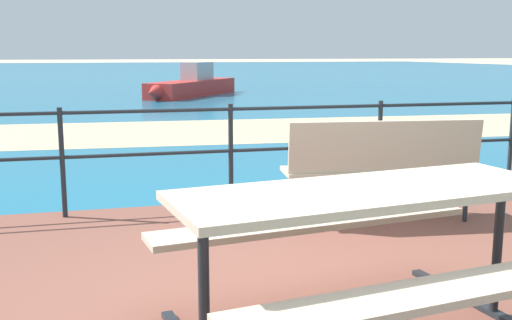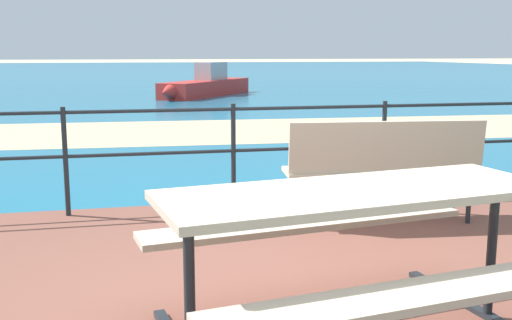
# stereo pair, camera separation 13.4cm
# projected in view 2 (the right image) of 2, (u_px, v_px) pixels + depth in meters

# --- Properties ---
(patio_paving) EXTENTS (6.40, 5.20, 0.06)m
(patio_paving) POSITION_uv_depth(u_px,v_px,m) (313.00, 318.00, 3.36)
(patio_paving) COLOR brown
(patio_paving) RESTS_ON ground
(sea_water) EXTENTS (90.00, 90.00, 0.01)m
(sea_water) POSITION_uv_depth(u_px,v_px,m) (135.00, 74.00, 41.82)
(sea_water) COLOR #196B8E
(sea_water) RESTS_ON ground
(beach_strip) EXTENTS (54.11, 6.21, 0.01)m
(beach_strip) POSITION_uv_depth(u_px,v_px,m) (176.00, 132.00, 11.36)
(beach_strip) COLOR tan
(beach_strip) RESTS_ON ground
(picnic_table) EXTENTS (2.07, 1.61, 0.78)m
(picnic_table) POSITION_uv_depth(u_px,v_px,m) (357.00, 227.00, 2.89)
(picnic_table) COLOR #BCAD93
(picnic_table) RESTS_ON patio_paving
(park_bench) EXTENTS (1.64, 0.58, 0.87)m
(park_bench) POSITION_uv_depth(u_px,v_px,m) (383.00, 161.00, 5.01)
(park_bench) COLOR #BCAD93
(park_bench) RESTS_ON patio_paving
(railing_fence) EXTENTS (5.94, 0.04, 0.95)m
(railing_fence) POSITION_uv_depth(u_px,v_px,m) (233.00, 141.00, 5.56)
(railing_fence) COLOR #1E2328
(railing_fence) RESTS_ON patio_paving
(boat_near) EXTENTS (3.67, 4.86, 1.12)m
(boat_near) POSITION_uv_depth(u_px,v_px,m) (206.00, 85.00, 20.63)
(boat_near) COLOR red
(boat_near) RESTS_ON sea_water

